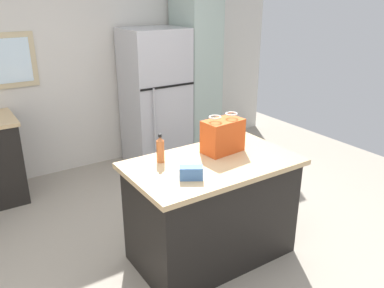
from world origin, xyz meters
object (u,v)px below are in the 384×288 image
Objects in this scene: refrigerator at (155,98)px; bottle at (160,149)px; shopping_bag at (223,136)px; kitchen_island at (212,209)px; tall_cabinet at (196,72)px; small_box at (191,173)px.

refrigerator is 7.40× the size of bottle.
bottle is (-0.54, 0.10, -0.04)m from shopping_bag.
kitchen_island is 2.50m from tall_cabinet.
tall_cabinet reaches higher than kitchen_island.
kitchen_island is 0.62m from shopping_bag.
shopping_bag reaches higher than kitchen_island.
shopping_bag reaches higher than bottle.
refrigerator reaches higher than shopping_bag.
kitchen_island is 0.79× the size of refrigerator.
tall_cabinet is 2.44m from bottle.
refrigerator reaches higher than small_box.
tall_cabinet is at bearing 0.03° from refrigerator.
tall_cabinet reaches higher than shopping_bag.
small_box is at bearing -112.20° from refrigerator.
tall_cabinet is 9.72× the size of bottle.
small_box is at bearing -84.57° from bottle.
small_box is (-1.53, -2.24, -0.21)m from tall_cabinet.
kitchen_island is 8.12× the size of small_box.
refrigerator reaches higher than bottle.
bottle reaches higher than small_box.
kitchen_island is 0.68m from bottle.
tall_cabinet is (1.22, 2.07, 0.69)m from kitchen_island.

